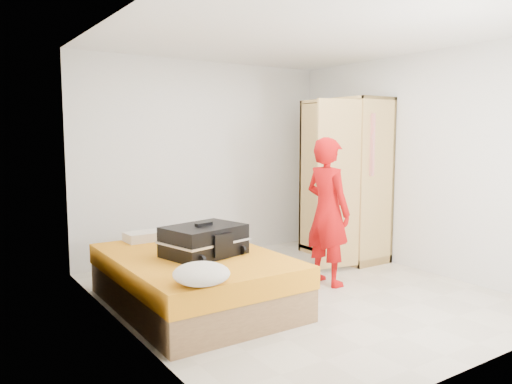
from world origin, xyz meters
TOP-DOWN VIEW (x-y plane):
  - room at (0.00, 0.00)m, footprint 4.00×4.02m
  - bed at (-1.05, 0.26)m, footprint 1.42×2.02m
  - wardrobe at (1.45, 0.86)m, footprint 1.16×1.20m
  - person at (0.48, 0.08)m, footprint 0.43×0.62m
  - suitcase at (-0.98, 0.18)m, footprint 0.83×0.68m
  - round_cushion at (-1.44, -0.64)m, footprint 0.44×0.44m
  - pillow at (-1.16, 1.11)m, footprint 0.53×0.28m

SIDE VIEW (x-z plane):
  - bed at x=-1.05m, z-range 0.00..0.50m
  - pillow at x=-1.16m, z-range 0.50..0.60m
  - round_cushion at x=-1.44m, z-range 0.50..0.67m
  - suitcase at x=-0.98m, z-range 0.48..0.80m
  - person at x=0.48m, z-range 0.00..1.61m
  - wardrobe at x=1.45m, z-range -0.05..2.05m
  - room at x=0.00m, z-range 0.00..2.60m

